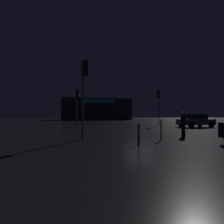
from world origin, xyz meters
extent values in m
plane|color=black|center=(0.00, 0.00, 0.00)|extent=(120.00, 120.00, 0.00)
cube|color=#33383D|center=(0.92, 33.99, 2.89)|extent=(18.54, 7.53, 5.79)
cube|color=#33CCF2|center=(0.92, 30.07, 4.91)|extent=(8.63, 0.24, 1.14)
cylinder|color=#595B60|center=(5.06, 5.76, 2.26)|extent=(0.11, 0.11, 4.53)
cube|color=black|center=(4.96, 5.64, 4.07)|extent=(0.41, 0.41, 0.92)
sphere|color=black|center=(4.85, 5.52, 4.35)|extent=(0.20, 0.20, 0.20)
sphere|color=orange|center=(4.85, 5.52, 4.07)|extent=(0.20, 0.20, 0.20)
sphere|color=black|center=(4.85, 5.52, 3.79)|extent=(0.20, 0.20, 0.20)
cylinder|color=#595B60|center=(-5.43, 5.90, 2.17)|extent=(0.15, 0.15, 4.35)
cube|color=black|center=(-5.32, 5.78, 3.90)|extent=(0.41, 0.41, 0.90)
sphere|color=black|center=(-5.21, 5.67, 4.17)|extent=(0.20, 0.20, 0.20)
sphere|color=black|center=(-5.21, 5.67, 3.90)|extent=(0.20, 0.20, 0.20)
sphere|color=#19D13F|center=(-5.21, 5.67, 3.63)|extent=(0.20, 0.20, 0.20)
cylinder|color=#595B60|center=(-5.45, -5.07, 2.28)|extent=(0.12, 0.12, 4.55)
cube|color=black|center=(-5.34, -4.96, 4.12)|extent=(0.41, 0.41, 0.86)
sphere|color=black|center=(-5.22, -4.85, 4.38)|extent=(0.20, 0.20, 0.20)
sphere|color=black|center=(-5.22, -4.85, 4.12)|extent=(0.20, 0.20, 0.20)
sphere|color=#19D13F|center=(-5.22, -4.85, 3.86)|extent=(0.20, 0.20, 0.20)
cube|color=slate|center=(7.38, 1.70, 0.62)|extent=(3.97, 1.85, 0.60)
cube|color=black|center=(7.35, 1.70, 1.20)|extent=(2.02, 1.61, 0.55)
cylinder|color=black|center=(8.63, 2.60, 0.32)|extent=(0.65, 0.24, 0.64)
cylinder|color=black|center=(8.70, 0.90, 0.32)|extent=(0.65, 0.24, 0.64)
cylinder|color=black|center=(6.06, 2.50, 0.32)|extent=(0.65, 0.24, 0.64)
cylinder|color=black|center=(6.12, 0.80, 0.32)|extent=(0.65, 0.24, 0.64)
cylinder|color=black|center=(0.87, -5.25, 0.39)|extent=(0.14, 0.14, 0.78)
cylinder|color=black|center=(1.03, -5.21, 0.39)|extent=(0.14, 0.14, 0.78)
cylinder|color=black|center=(0.95, -5.23, 1.08)|extent=(0.42, 0.42, 0.61)
sphere|color=tan|center=(0.95, -5.23, 1.50)|extent=(0.21, 0.21, 0.21)
cylinder|color=gold|center=(-1.23, -6.33, 0.57)|extent=(0.08, 0.08, 1.15)
cylinder|color=#595B60|center=(-3.00, -7.44, 0.50)|extent=(0.11, 0.11, 0.99)
camera|label=1|loc=(-6.16, -15.33, 1.43)|focal=28.58mm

